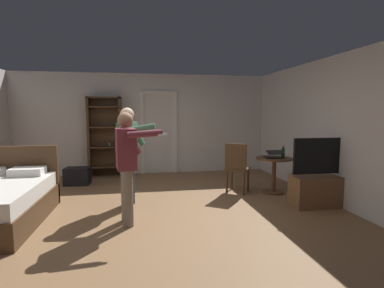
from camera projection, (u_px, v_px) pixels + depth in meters
name	position (u px, v px, depth m)	size (l,w,h in m)	color
ground_plane	(148.00, 214.00, 4.66)	(7.01, 7.01, 0.00)	olive
wall_back	(144.00, 124.00, 7.67)	(6.61, 0.12, 2.56)	silver
wall_right	(339.00, 130.00, 5.07)	(0.12, 6.55, 2.56)	silver
doorway_frame	(159.00, 126.00, 7.66)	(0.93, 0.08, 2.13)	white
bookshelf	(105.00, 134.00, 7.31)	(0.81, 0.32, 1.96)	#4C331E
tv_flatscreen	(320.00, 186.00, 5.01)	(1.03, 0.40, 1.17)	brown
side_table	(274.00, 169.00, 5.84)	(0.70, 0.70, 0.70)	brown
laptop	(274.00, 155.00, 5.76)	(0.35, 0.35, 0.16)	black
bottle_on_table	(283.00, 153.00, 5.75)	(0.06, 0.06, 0.24)	#174926
wooden_chair	(237.00, 166.00, 5.80)	(0.58, 0.58, 0.99)	#4C331E
person_blue_shirt	(127.00, 161.00, 4.17)	(0.72, 0.58, 1.59)	gray
person_striped_shirt	(128.00, 149.00, 4.95)	(0.67, 0.71, 1.66)	#333338
suitcase_dark	(77.00, 176.00, 6.51)	(0.52, 0.35, 0.38)	black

